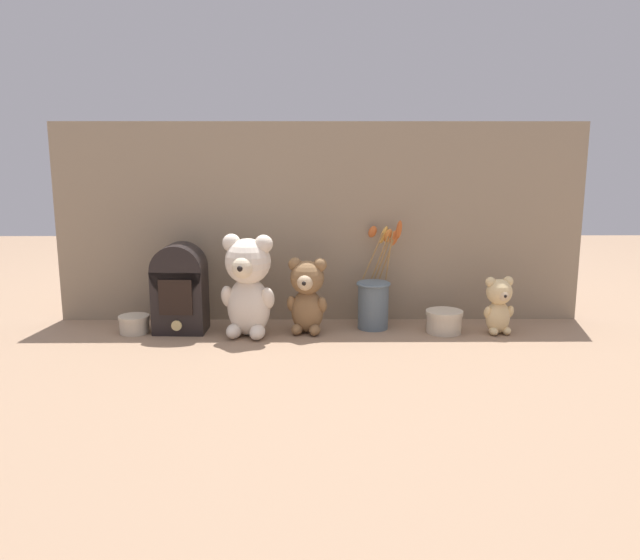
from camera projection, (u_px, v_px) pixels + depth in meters
The scene contains 9 objects.
ground_plane at pixel (320, 334), 1.99m from camera, with size 4.00×4.00×0.00m, color #8E7056.
backdrop_wall at pixel (320, 223), 2.09m from camera, with size 1.62×0.02×0.61m.
teddy_bear_large at pixel (248, 284), 1.94m from camera, with size 0.16×0.15×0.30m.
teddy_bear_medium at pixel (307, 294), 1.97m from camera, with size 0.12×0.11×0.22m.
teddy_bear_small at pixel (499, 304), 1.98m from camera, with size 0.09×0.09×0.17m.
flower_vase at pixel (374, 298), 2.03m from camera, with size 0.14×0.14×0.33m.
vintage_radio at pixel (180, 287), 1.98m from camera, with size 0.15×0.12×0.26m.
decorative_tin_tall at pixel (134, 324), 1.99m from camera, with size 0.09×0.09×0.05m.
decorative_tin_short at pixel (444, 321), 1.99m from camera, with size 0.11×0.11×0.07m.
Camera 1 is at (-0.02, -1.91, 0.57)m, focal length 38.00 mm.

